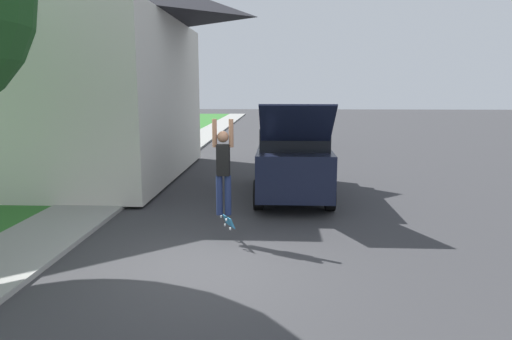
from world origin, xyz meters
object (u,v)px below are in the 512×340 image
at_px(suv_parked, 293,157).
at_px(skateboard, 228,221).
at_px(car_down_street, 289,132).
at_px(skateboarder, 223,166).

height_order(suv_parked, skateboard, suv_parked).
bearing_deg(car_down_street, suv_parked, -90.81).
height_order(car_down_street, skateboard, car_down_street).
bearing_deg(skateboard, car_down_street, 84.42).
bearing_deg(suv_parked, skateboarder, -109.91).
height_order(suv_parked, car_down_street, suv_parked).
xyz_separation_m(suv_parked, skateboarder, (-1.47, -4.06, 0.41)).
relative_size(suv_parked, car_down_street, 1.37).
bearing_deg(suv_parked, skateboard, -108.71).
distance_m(suv_parked, car_down_street, 11.83).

